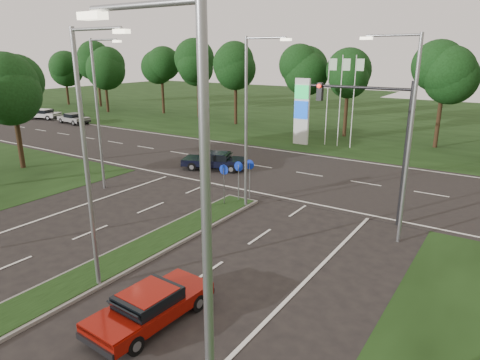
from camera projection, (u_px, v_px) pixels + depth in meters
The scene contains 18 objects.
verge_far at pixel (402, 118), 55.34m from camera, with size 160.00×50.00×0.02m, color black.
cross_road at pixel (296, 172), 30.52m from camera, with size 160.00×12.00×0.02m, color black.
median_kerb at pixel (36, 304), 14.49m from camera, with size 2.00×26.00×0.12m, color slate.
streetlight_median_near at pixel (89, 152), 14.12m from camera, with size 2.53×0.22×9.00m.
streetlight_median_far at pixel (249, 116), 22.13m from camera, with size 2.53×0.22×9.00m.
streetlight_left_far at pixel (99, 107), 25.41m from camera, with size 2.53×0.22×9.00m.
streetlight_right_far at pixel (406, 130), 18.03m from camera, with size 2.53×0.22×9.00m.
streetlight_right_near at pixel (197, 259), 6.82m from camera, with size 2.53×0.22×9.00m.
traffic_signal at pixel (380, 130), 20.60m from camera, with size 5.10×0.42×7.00m.
median_signs at pixel (238, 173), 23.94m from camera, with size 1.16×1.76×2.38m.
gas_pylon at pixel (304, 110), 38.83m from camera, with size 5.80×1.26×8.00m.
tree_left_far at pixel (7, 84), 30.11m from camera, with size 5.20×5.20×8.86m.
treeline_far at pixel (373, 67), 41.26m from camera, with size 6.00×6.00×9.90m.
red_sedan at pixel (150, 305), 13.42m from camera, with size 1.92×4.23×1.14m.
navy_sedan at pixel (215, 160), 31.11m from camera, with size 4.90×3.38×1.25m.
far_car_a at pixel (74, 118), 51.02m from camera, with size 4.46×2.24×1.24m.
far_car_b at pixel (43, 114), 54.40m from camera, with size 4.73×3.17×1.26m.
far_car_c at pixel (9, 110), 58.47m from camera, with size 4.28×1.90×1.23m.
Camera 1 is at (12.75, -2.78, 8.25)m, focal length 32.00 mm.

